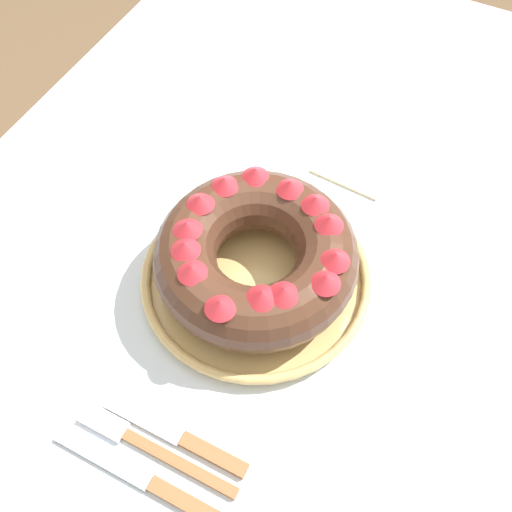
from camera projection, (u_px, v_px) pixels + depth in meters
The scene contains 8 objects.
ground_plane at pixel (263, 450), 1.39m from camera, with size 8.00×8.00×0.00m, color brown.
dining_table at pixel (267, 318), 0.83m from camera, with size 1.39×0.93×0.76m.
serving_dish at pixel (256, 277), 0.74m from camera, with size 0.28×0.28×0.02m.
bundt_cake at pixel (256, 255), 0.70m from camera, with size 0.24×0.24×0.09m.
fork at pixel (146, 445), 0.64m from camera, with size 0.02×0.19×0.01m.
serving_knife at pixel (154, 485), 0.61m from camera, with size 0.02×0.21×0.01m.
cake_knife at pixel (185, 440), 0.64m from camera, with size 0.02×0.17×0.01m.
napkin at pixel (365, 152), 0.87m from camera, with size 0.15×0.10×0.00m, color beige.
Camera 1 is at (-0.35, -0.16, 1.41)m, focal length 42.00 mm.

